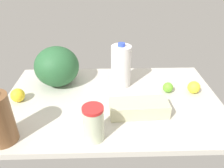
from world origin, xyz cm
name	(u,v)px	position (x,y,z in cm)	size (l,w,h in cm)	color
countertop	(112,102)	(0.00, 0.00, 1.50)	(120.00, 76.00, 3.00)	beige
watermelon	(57,66)	(32.57, -18.27, 14.94)	(26.34, 26.34, 23.89)	#295E34
milk_jug	(121,66)	(-5.78, -16.01, 15.71)	(11.75, 11.75, 26.99)	white
egg_carton	(139,108)	(-13.12, 13.16, 6.58)	(29.09, 11.72, 7.16)	beige
tumbler_cup	(94,123)	(8.67, 29.49, 11.42)	(9.04, 9.04, 16.77)	beige
lime_by_jug	(168,87)	(-32.89, -6.87, 5.99)	(5.97, 5.97, 5.97)	#68B22F
lemon_near_front	(194,87)	(-47.58, -5.65, 6.56)	(7.12, 7.12, 7.12)	yellow
lemon_far_back	(18,95)	(51.44, 0.19, 6.75)	(7.50, 7.50, 7.50)	yellow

